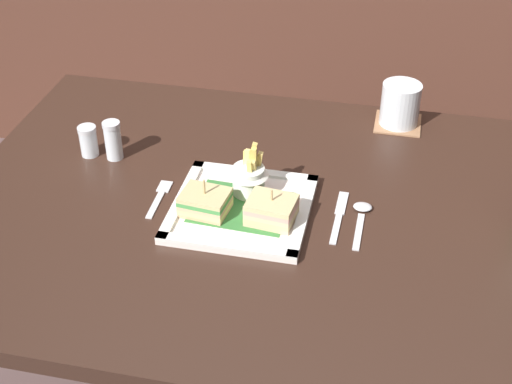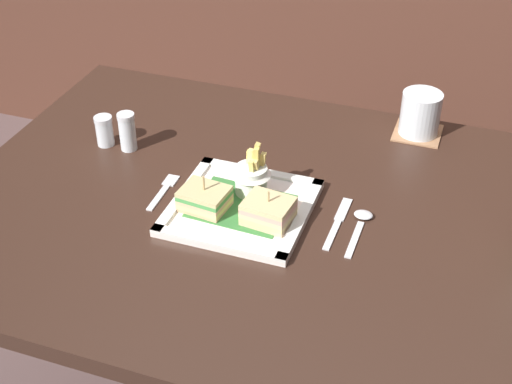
{
  "view_description": "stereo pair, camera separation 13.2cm",
  "coord_description": "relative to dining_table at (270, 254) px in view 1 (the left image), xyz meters",
  "views": [
    {
      "loc": [
        0.2,
        -1.07,
        1.55
      ],
      "look_at": [
        -0.02,
        -0.01,
        0.78
      ],
      "focal_mm": 50.92,
      "sensor_mm": 36.0,
      "label": 1
    },
    {
      "loc": [
        0.33,
        -1.03,
        1.55
      ],
      "look_at": [
        -0.02,
        -0.01,
        0.78
      ],
      "focal_mm": 50.92,
      "sensor_mm": 36.0,
      "label": 2
    }
  ],
  "objects": [
    {
      "name": "drink_coaster",
      "position": [
        0.22,
        0.36,
        0.12
      ],
      "size": [
        0.1,
        0.1,
        0.0
      ],
      "primitive_type": "cube",
      "color": "#A2734F",
      "rests_on": "dining_table"
    },
    {
      "name": "fork",
      "position": [
        -0.21,
        -0.01,
        0.12
      ],
      "size": [
        0.02,
        0.12,
        0.0
      ],
      "color": "silver",
      "rests_on": "dining_table"
    },
    {
      "name": "fries_cup",
      "position": [
        -0.05,
        0.02,
        0.17
      ],
      "size": [
        0.08,
        0.08,
        0.11
      ],
      "color": "white",
      "rests_on": "square_plate"
    },
    {
      "name": "pepper_shaker",
      "position": [
        -0.35,
        0.1,
        0.15
      ],
      "size": [
        0.04,
        0.04,
        0.08
      ],
      "color": "silver",
      "rests_on": "dining_table"
    },
    {
      "name": "sandwich_half_right",
      "position": [
        0.01,
        -0.05,
        0.15
      ],
      "size": [
        0.09,
        0.08,
        0.07
      ],
      "color": "#D9B68B",
      "rests_on": "square_plate"
    },
    {
      "name": "spoon",
      "position": [
        0.17,
        0.01,
        0.12
      ],
      "size": [
        0.03,
        0.14,
        0.01
      ],
      "color": "silver",
      "rests_on": "dining_table"
    },
    {
      "name": "knife",
      "position": [
        0.13,
        0.0,
        0.12
      ],
      "size": [
        0.02,
        0.16,
        0.0
      ],
      "color": "silver",
      "rests_on": "dining_table"
    },
    {
      "name": "water_glass",
      "position": [
        0.22,
        0.36,
        0.16
      ],
      "size": [
        0.08,
        0.08,
        0.09
      ],
      "color": "silver",
      "rests_on": "dining_table"
    },
    {
      "name": "sandwich_half_left",
      "position": [
        -0.11,
        -0.05,
        0.15
      ],
      "size": [
        0.09,
        0.08,
        0.07
      ],
      "color": "tan",
      "rests_on": "square_plate"
    },
    {
      "name": "square_plate",
      "position": [
        -0.05,
        -0.02,
        0.12
      ],
      "size": [
        0.25,
        0.25,
        0.02
      ],
      "color": "white",
      "rests_on": "dining_table"
    },
    {
      "name": "salt_shaker",
      "position": [
        -0.4,
        0.1,
        0.14
      ],
      "size": [
        0.04,
        0.04,
        0.07
      ],
      "color": "silver",
      "rests_on": "dining_table"
    },
    {
      "name": "dining_table",
      "position": [
        0.0,
        0.0,
        0.0
      ],
      "size": [
        1.21,
        0.87,
        0.74
      ],
      "color": "#342017",
      "rests_on": "ground_plane"
    }
  ]
}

